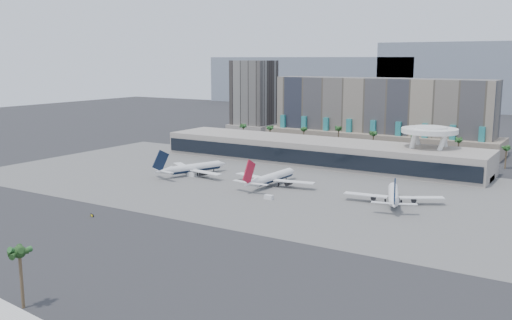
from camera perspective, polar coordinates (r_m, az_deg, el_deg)
The scene contains 15 objects.
ground at distance 205.08m, azimuth -7.40°, elevation -5.05°, with size 900.00×900.00×0.00m, color #232326.
apron_pad at distance 248.78m, azimuth 0.62°, elevation -2.26°, with size 260.00×130.00×0.06m, color #5B5B59.
mountain_ridge at distance 630.94m, azimuth 23.07°, elevation 7.18°, with size 680.00×60.00×70.00m.
hotel at distance 349.09m, azimuth 12.30°, elevation 3.87°, with size 140.00×30.00×42.00m.
office_tower at distance 417.39m, azimuth -0.21°, elevation 5.93°, with size 30.00×30.00×52.00m.
terminal at distance 295.03m, azimuth 6.16°, elevation 0.92°, with size 170.00×32.50×14.50m.
saucer_structure at distance 280.21m, azimuth 16.95°, elevation 2.52°, with size 26.00×26.00×21.89m.
palm_row at distance 323.54m, azimuth 10.00°, elevation 2.35°, with size 157.80×2.80×13.10m.
airliner_left at distance 265.59m, azimuth -6.37°, elevation -0.79°, with size 36.26×37.44×13.55m.
airliner_centre at distance 242.03m, azimuth 1.57°, elevation -1.78°, with size 38.96×40.14×13.85m.
airliner_right at distance 218.17m, azimuth 13.59°, elevation -3.43°, with size 35.44×36.64×13.15m.
service_vehicle_a at distance 262.90m, azimuth -6.41°, elevation -1.42°, with size 4.36×2.13×2.13m, color white.
service_vehicle_b at distance 219.28m, azimuth 1.29°, elevation -3.74°, with size 3.37×1.93×1.73m, color silver.
taxiway_sign at distance 203.71m, azimuth -16.08°, elevation -5.34°, with size 2.04×0.97×0.94m.
near_palm_b at distance 133.42m, azimuth -22.55°, elevation -9.08°, with size 6.00×6.00×14.13m.
Camera 1 is at (125.90, -152.84, 53.35)m, focal length 40.00 mm.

